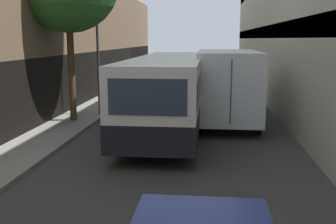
% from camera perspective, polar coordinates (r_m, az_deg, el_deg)
% --- Properties ---
extents(ground_plane, '(150.00, 150.00, 0.00)m').
position_cam_1_polar(ground_plane, '(13.85, 1.11, -4.39)').
color(ground_plane, '#33302D').
extents(sidewalk_left, '(1.96, 60.00, 0.12)m').
position_cam_1_polar(sidewalk_left, '(14.95, -17.02, -3.49)').
color(sidewalk_left, gray).
rests_on(sidewalk_left, ground_plane).
extents(bus, '(2.61, 11.37, 2.86)m').
position_cam_1_polar(bus, '(15.96, 0.17, 3.22)').
color(bus, silver).
rests_on(bus, ground_plane).
extents(box_truck, '(2.45, 7.37, 3.08)m').
position_cam_1_polar(box_truck, '(17.31, 8.52, 4.08)').
color(box_truck, silver).
rests_on(box_truck, ground_plane).
extents(street_lamp, '(0.36, 0.80, 7.58)m').
position_cam_1_polar(street_lamp, '(18.42, -10.38, 15.76)').
color(street_lamp, '#38383D').
rests_on(street_lamp, sidewalk_left).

